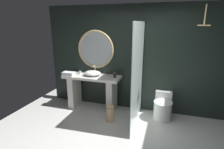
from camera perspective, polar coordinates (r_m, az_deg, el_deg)
back_wall_panel at (r=4.50m, az=8.28°, el=4.74°), size 4.80×0.10×2.60m
vanity_counter at (r=4.68m, az=-6.18°, el=-4.43°), size 1.45×0.56×0.89m
vessel_sink at (r=4.55m, az=-6.16°, el=0.42°), size 0.43×0.35×0.24m
tumbler_cup at (r=4.76m, az=-10.11°, el=0.63°), size 0.07×0.07×0.08m
soap_dispenser at (r=4.37m, az=0.82°, el=-0.27°), size 0.06×0.06×0.13m
round_wall_mirror at (r=4.68m, az=-5.25°, el=7.89°), size 0.98×0.06×0.98m
shower_glass_panel at (r=3.83m, az=8.14°, el=-0.32°), size 0.02×1.35×2.20m
rain_shower_head at (r=3.92m, az=27.09°, el=14.18°), size 0.23×0.23×0.39m
toilet at (r=4.45m, az=15.75°, el=-9.88°), size 0.43×0.61×0.59m
waste_bin at (r=4.18m, az=-0.58°, el=-12.11°), size 0.19×0.19×0.39m
folded_hand_towel at (r=4.66m, az=-13.60°, el=0.20°), size 0.29×0.18×0.10m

